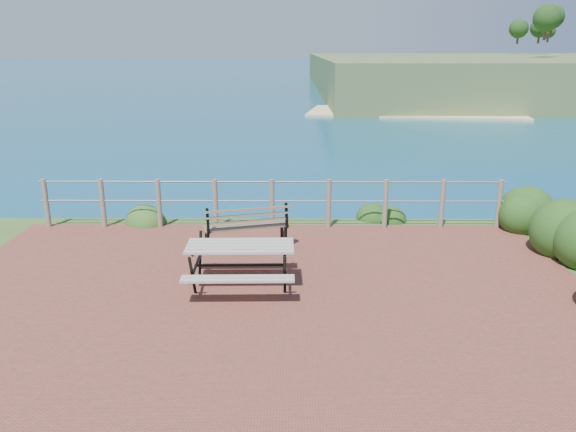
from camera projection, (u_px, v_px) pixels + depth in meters
ground at (265, 298)px, 8.32m from camera, size 10.00×7.00×0.12m
ocean at (291, 57)px, 199.72m from camera, size 1200.00×1200.00×0.00m
safety_railing at (272, 201)px, 11.36m from camera, size 9.40×0.10×1.00m
picnic_table at (241, 261)px, 8.55m from camera, size 1.63×1.40×0.68m
park_bench at (246, 219)px, 10.16m from camera, size 1.58×0.77×0.87m
shrub_right_edge at (520, 226)px, 11.65m from camera, size 1.02×1.02×1.46m
shrub_lip_west at (138, 223)px, 11.86m from camera, size 0.85×0.85×0.62m
shrub_lip_east at (382, 218)px, 12.22m from camera, size 0.74×0.74×0.48m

